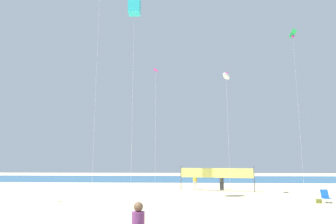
{
  "coord_description": "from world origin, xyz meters",
  "views": [
    {
      "loc": [
        -0.22,
        -16.96,
        2.8
      ],
      "look_at": [
        -1.65,
        8.48,
        7.04
      ],
      "focal_mm": 32.03,
      "sensor_mm": 36.0,
      "label": 1
    }
  ],
  "objects_px": {
    "beachgoer_charcoal_shirt": "(222,181)",
    "beachgoer_mustard_shirt": "(195,180)",
    "kite_white_inflatable": "(226,76)",
    "beach_handbag": "(319,201)",
    "kite_magenta_diamond": "(156,75)",
    "folding_beach_chair": "(326,196)",
    "kite_cyan_box": "(134,5)",
    "kite_green_tube": "(293,34)",
    "volleyball_net": "(216,174)"
  },
  "relations": [
    {
      "from": "beachgoer_charcoal_shirt",
      "to": "beachgoer_mustard_shirt",
      "type": "bearing_deg",
      "value": 47.48
    },
    {
      "from": "beachgoer_mustard_shirt",
      "to": "kite_white_inflatable",
      "type": "relative_size",
      "value": 0.17
    },
    {
      "from": "beach_handbag",
      "to": "beachgoer_charcoal_shirt",
      "type": "bearing_deg",
      "value": 119.7
    },
    {
      "from": "beach_handbag",
      "to": "kite_magenta_diamond",
      "type": "height_order",
      "value": "kite_magenta_diamond"
    },
    {
      "from": "beachgoer_mustard_shirt",
      "to": "folding_beach_chair",
      "type": "distance_m",
      "value": 12.89
    },
    {
      "from": "folding_beach_chair",
      "to": "kite_cyan_box",
      "type": "height_order",
      "value": "kite_cyan_box"
    },
    {
      "from": "beach_handbag",
      "to": "kite_green_tube",
      "type": "distance_m",
      "value": 22.09
    },
    {
      "from": "beach_handbag",
      "to": "kite_cyan_box",
      "type": "distance_m",
      "value": 19.81
    },
    {
      "from": "volleyball_net",
      "to": "kite_green_tube",
      "type": "xyz_separation_m",
      "value": [
        9.96,
        4.55,
        16.19
      ]
    },
    {
      "from": "kite_white_inflatable",
      "to": "kite_green_tube",
      "type": "xyz_separation_m",
      "value": [
        9.17,
        8.06,
        7.42
      ]
    },
    {
      "from": "folding_beach_chair",
      "to": "kite_magenta_diamond",
      "type": "xyz_separation_m",
      "value": [
        -12.37,
        5.1,
        10.43
      ]
    },
    {
      "from": "volleyball_net",
      "to": "folding_beach_chair",
      "type": "bearing_deg",
      "value": -49.54
    },
    {
      "from": "kite_magenta_diamond",
      "to": "kite_cyan_box",
      "type": "xyz_separation_m",
      "value": [
        -1.25,
        -5.19,
        4.18
      ]
    },
    {
      "from": "kite_green_tube",
      "to": "kite_magenta_diamond",
      "type": "bearing_deg",
      "value": -154.93
    },
    {
      "from": "kite_white_inflatable",
      "to": "beachgoer_charcoal_shirt",
      "type": "bearing_deg",
      "value": 91.32
    },
    {
      "from": "folding_beach_chair",
      "to": "kite_cyan_box",
      "type": "xyz_separation_m",
      "value": [
        -13.62,
        -0.08,
        14.61
      ]
    },
    {
      "from": "folding_beach_chair",
      "to": "kite_green_tube",
      "type": "height_order",
      "value": "kite_green_tube"
    },
    {
      "from": "folding_beach_chair",
      "to": "beach_handbag",
      "type": "bearing_deg",
      "value": -125.35
    },
    {
      "from": "beachgoer_charcoal_shirt",
      "to": "kite_cyan_box",
      "type": "bearing_deg",
      "value": 103.73
    },
    {
      "from": "volleyball_net",
      "to": "beach_handbag",
      "type": "height_order",
      "value": "volleyball_net"
    },
    {
      "from": "beachgoer_mustard_shirt",
      "to": "kite_green_tube",
      "type": "distance_m",
      "value": 20.85
    },
    {
      "from": "beachgoer_charcoal_shirt",
      "to": "volleyball_net",
      "type": "bearing_deg",
      "value": 116.97
    },
    {
      "from": "volleyball_net",
      "to": "kite_cyan_box",
      "type": "bearing_deg",
      "value": -131.04
    },
    {
      "from": "beach_handbag",
      "to": "kite_white_inflatable",
      "type": "height_order",
      "value": "kite_white_inflatable"
    },
    {
      "from": "beachgoer_mustard_shirt",
      "to": "volleyball_net",
      "type": "distance_m",
      "value": 2.66
    },
    {
      "from": "volleyball_net",
      "to": "kite_cyan_box",
      "type": "relative_size",
      "value": 0.44
    },
    {
      "from": "beachgoer_charcoal_shirt",
      "to": "kite_cyan_box",
      "type": "relative_size",
      "value": 0.11
    },
    {
      "from": "kite_cyan_box",
      "to": "folding_beach_chair",
      "type": "bearing_deg",
      "value": 0.35
    },
    {
      "from": "kite_green_tube",
      "to": "beachgoer_charcoal_shirt",
      "type": "bearing_deg",
      "value": -161.15
    },
    {
      "from": "beachgoer_mustard_shirt",
      "to": "beach_handbag",
      "type": "bearing_deg",
      "value": -103.83
    },
    {
      "from": "kite_white_inflatable",
      "to": "kite_green_tube",
      "type": "bearing_deg",
      "value": 41.32
    },
    {
      "from": "volleyball_net",
      "to": "kite_white_inflatable",
      "type": "relative_size",
      "value": 0.64
    },
    {
      "from": "beachgoer_charcoal_shirt",
      "to": "kite_green_tube",
      "type": "xyz_separation_m",
      "value": [
        9.28,
        3.17,
        16.88
      ]
    },
    {
      "from": "beachgoer_mustard_shirt",
      "to": "beach_handbag",
      "type": "distance_m",
      "value": 12.72
    },
    {
      "from": "kite_magenta_diamond",
      "to": "kite_white_inflatable",
      "type": "height_order",
      "value": "kite_magenta_diamond"
    },
    {
      "from": "kite_green_tube",
      "to": "beachgoer_mustard_shirt",
      "type": "bearing_deg",
      "value": -166.28
    },
    {
      "from": "folding_beach_chair",
      "to": "kite_green_tube",
      "type": "bearing_deg",
      "value": 105.03
    },
    {
      "from": "beach_handbag",
      "to": "kite_green_tube",
      "type": "relative_size",
      "value": 0.02
    },
    {
      "from": "beachgoer_charcoal_shirt",
      "to": "kite_magenta_diamond",
      "type": "distance_m",
      "value": 12.52
    },
    {
      "from": "beach_handbag",
      "to": "kite_cyan_box",
      "type": "relative_size",
      "value": 0.02
    },
    {
      "from": "kite_magenta_diamond",
      "to": "folding_beach_chair",
      "type": "bearing_deg",
      "value": -22.42
    },
    {
      "from": "volleyball_net",
      "to": "kite_magenta_diamond",
      "type": "xyz_separation_m",
      "value": [
        -5.67,
        -2.75,
        9.27
      ]
    },
    {
      "from": "kite_white_inflatable",
      "to": "kite_cyan_box",
      "type": "height_order",
      "value": "kite_cyan_box"
    },
    {
      "from": "beachgoer_charcoal_shirt",
      "to": "kite_white_inflatable",
      "type": "distance_m",
      "value": 10.66
    },
    {
      "from": "beachgoer_mustard_shirt",
      "to": "folding_beach_chair",
      "type": "xyz_separation_m",
      "value": [
        8.7,
        -9.49,
        -0.52
      ]
    },
    {
      "from": "folding_beach_chair",
      "to": "kite_green_tube",
      "type": "distance_m",
      "value": 21.58
    },
    {
      "from": "kite_white_inflatable",
      "to": "kite_green_tube",
      "type": "height_order",
      "value": "kite_green_tube"
    },
    {
      "from": "kite_magenta_diamond",
      "to": "kite_cyan_box",
      "type": "bearing_deg",
      "value": -103.52
    },
    {
      "from": "folding_beach_chair",
      "to": "volleyball_net",
      "type": "distance_m",
      "value": 10.39
    },
    {
      "from": "kite_green_tube",
      "to": "kite_cyan_box",
      "type": "relative_size",
      "value": 1.15
    }
  ]
}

